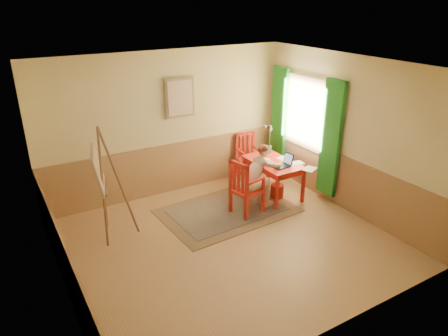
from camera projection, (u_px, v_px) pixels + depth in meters
room at (228, 162)px, 6.15m from camera, size 5.04×4.54×2.84m
wainscot at (204, 195)px, 7.14m from camera, size 5.00×4.50×1.00m
window at (304, 123)px, 8.18m from camera, size 0.12×2.01×2.20m
wall_portrait at (180, 98)px, 7.82m from camera, size 0.60×0.05×0.76m
rug at (228, 210)px, 7.65m from camera, size 2.48×1.72×0.02m
table at (273, 166)px, 8.03m from camera, size 0.72×1.20×0.72m
chair_left at (245, 188)px, 7.36m from camera, size 0.57×0.55×1.05m
chair_back at (248, 157)px, 8.84m from camera, size 0.51×0.52×0.99m
figure at (257, 175)px, 7.48m from camera, size 0.95×0.50×1.24m
laptop at (283, 164)px, 7.76m from camera, size 0.40×0.26×0.23m
papers at (288, 162)px, 7.94m from camera, size 0.81×1.10×0.00m
vase at (269, 140)px, 8.36m from camera, size 0.20×0.28×0.57m
wastebasket at (277, 191)px, 8.11m from camera, size 0.33×0.33×0.28m
easel at (101, 174)px, 6.43m from camera, size 0.72×0.85×1.90m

